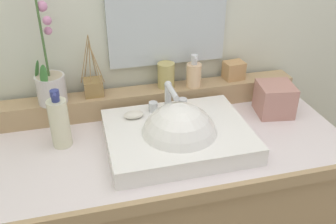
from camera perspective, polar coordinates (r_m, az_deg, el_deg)
The scene contains 11 objects.
wall_back at distance 1.51m, azimuth -4.68°, elevation 16.15°, with size 2.88×0.20×2.42m, color beige.
back_ledge at distance 1.47m, azimuth -2.99°, elevation 1.95°, with size 1.20×0.09×0.09m, color tan.
sink_basin at distance 1.27m, azimuth 1.62°, elevation -4.08°, with size 0.48×0.38×0.28m.
soap_bar at distance 1.31m, azimuth -5.23°, elevation -0.42°, with size 0.07×0.04×0.02m, color silver.
potted_plant at distance 1.39m, azimuth -17.46°, elevation 4.38°, with size 0.11×0.11×0.39m.
soap_dispenser at distance 1.46m, azimuth 3.94°, elevation 5.78°, with size 0.06×0.06×0.13m.
tumbler_cup at distance 1.45m, azimuth -0.29°, elevation 5.63°, with size 0.07×0.07×0.10m, color tan.
reed_diffuser at distance 1.43m, azimuth -11.27°, elevation 3.85°, with size 0.09×0.09×0.23m.
trinket_box at distance 1.55m, azimuth 9.97°, elevation 6.26°, with size 0.08×0.06×0.07m, color tan.
lotion_bottle at distance 1.29m, azimuth -16.17°, elevation -1.50°, with size 0.07×0.07×0.21m.
tissue_box at distance 1.49m, azimuth 15.91°, elevation 1.91°, with size 0.13×0.13×0.12m, color tan.
Camera 1 is at (-0.25, -1.05, 1.57)m, focal length 40.11 mm.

